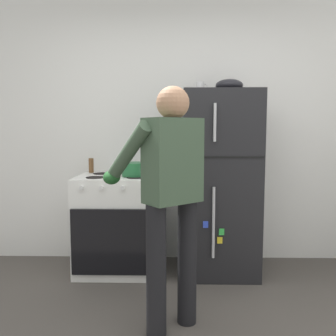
{
  "coord_description": "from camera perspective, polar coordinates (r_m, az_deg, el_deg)",
  "views": [
    {
      "loc": [
        0.02,
        -1.75,
        1.32
      ],
      "look_at": [
        -0.05,
        1.32,
        1.0
      ],
      "focal_mm": 38.51,
      "sensor_mm": 36.0,
      "label": 1
    }
  ],
  "objects": [
    {
      "name": "refrigerator",
      "position": [
        3.38,
        8.06,
        -2.35
      ],
      "size": [
        0.68,
        0.72,
        1.67
      ],
      "color": "black",
      "rests_on": "ground"
    },
    {
      "name": "pepper_mill",
      "position": [
        3.64,
        -12.07,
        0.4
      ],
      "size": [
        0.05,
        0.05,
        0.14
      ],
      "primitive_type": "cylinder",
      "color": "brown",
      "rests_on": "stove_range"
    },
    {
      "name": "kitchen_wall_back",
      "position": [
        3.7,
        0.91,
        6.42
      ],
      "size": [
        6.0,
        0.1,
        2.7
      ],
      "primitive_type": "cube",
      "color": "white",
      "rests_on": "ground"
    },
    {
      "name": "stove_range",
      "position": [
        3.47,
        -7.78,
        -8.67
      ],
      "size": [
        0.76,
        0.67,
        0.91
      ],
      "color": "white",
      "rests_on": "ground"
    },
    {
      "name": "red_pot",
      "position": [
        3.31,
        -5.28,
        -0.18
      ],
      "size": [
        0.34,
        0.24,
        0.12
      ],
      "color": "#236638",
      "rests_on": "stove_range"
    },
    {
      "name": "mixing_bowl",
      "position": [
        3.38,
        9.67,
        12.76
      ],
      "size": [
        0.25,
        0.25,
        0.11
      ],
      "primitive_type": "ellipsoid",
      "color": "black",
      "rests_on": "refrigerator"
    },
    {
      "name": "person_cook",
      "position": [
        2.35,
        0.06,
        -2.91
      ],
      "size": [
        0.7,
        0.74,
        1.6
      ],
      "color": "black",
      "rests_on": "ground"
    },
    {
      "name": "coffee_mug",
      "position": [
        3.4,
        5.14,
        12.64
      ],
      "size": [
        0.11,
        0.08,
        0.1
      ],
      "color": "silver",
      "rests_on": "refrigerator"
    }
  ]
}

